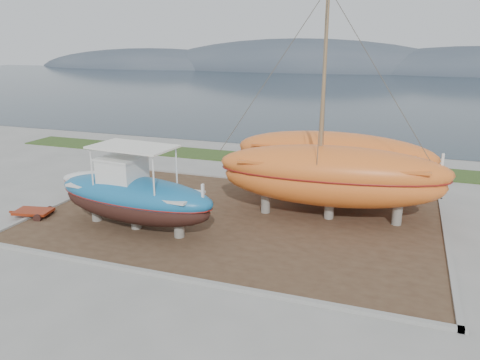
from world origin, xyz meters
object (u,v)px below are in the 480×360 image
(orange_bare_hull, at_px, (332,166))
(red_trailer, at_px, (34,214))
(white_dinghy, at_px, (104,185))
(orange_sailboat, at_px, (335,110))
(blue_caique, at_px, (134,188))

(orange_bare_hull, bearing_deg, red_trailer, -147.89)
(white_dinghy, xyz_separation_m, orange_sailboat, (11.57, 1.03, 4.34))
(orange_bare_hull, height_order, red_trailer, orange_bare_hull)
(orange_sailboat, height_order, red_trailer, orange_sailboat)
(orange_sailboat, bearing_deg, red_trailer, -166.06)
(red_trailer, bearing_deg, blue_caique, -8.01)
(blue_caique, distance_m, red_trailer, 5.66)
(white_dinghy, bearing_deg, blue_caique, -47.84)
(blue_caique, xyz_separation_m, orange_bare_hull, (7.36, 7.22, -0.16))
(blue_caique, bearing_deg, orange_sailboat, 33.16)
(blue_caique, xyz_separation_m, red_trailer, (-5.38, -0.34, -1.74))
(orange_sailboat, relative_size, red_trailer, 4.21)
(orange_sailboat, xyz_separation_m, red_trailer, (-13.16, -4.44, -4.91))
(blue_caique, xyz_separation_m, orange_sailboat, (7.78, 4.10, 3.17))
(blue_caique, height_order, orange_bare_hull, blue_caique)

